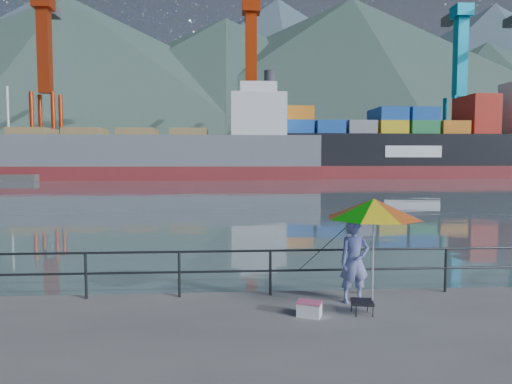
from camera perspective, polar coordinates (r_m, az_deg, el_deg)
harbor_water at (r=138.23m, az=-3.71°, el=2.75°), size 500.00×280.00×0.00m
far_dock at (r=101.73m, az=1.93°, el=2.31°), size 200.00×40.00×0.40m
guardrail at (r=10.20m, az=-3.89°, el=-10.04°), size 22.00×0.06×1.03m
mountains at (r=221.80m, az=6.57°, el=12.41°), size 600.00×332.80×80.00m
port_cranes at (r=98.12m, az=15.04°, el=11.48°), size 116.00×28.00×38.40m
container_stacks at (r=106.79m, az=14.72°, el=3.99°), size 58.00×5.40×7.80m
fisherman at (r=9.88m, az=12.20°, el=-8.49°), size 0.67×0.47×1.75m
beach_umbrella at (r=9.05m, az=14.51°, el=-2.03°), size 2.22×2.22×2.26m
folding_stool at (r=9.36m, az=13.12°, el=-13.83°), size 0.48×0.48×0.27m
cooler_bag at (r=9.09m, az=6.68°, el=-14.40°), size 0.52×0.44×0.26m
fishing_rod at (r=10.91m, az=7.91°, el=-11.97°), size 0.72×1.77×1.34m
bulk_carrier at (r=78.14m, az=-11.38°, el=4.71°), size 55.18×9.55×14.50m
container_ship at (r=89.38m, az=18.78°, el=5.59°), size 63.25×10.54×18.10m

